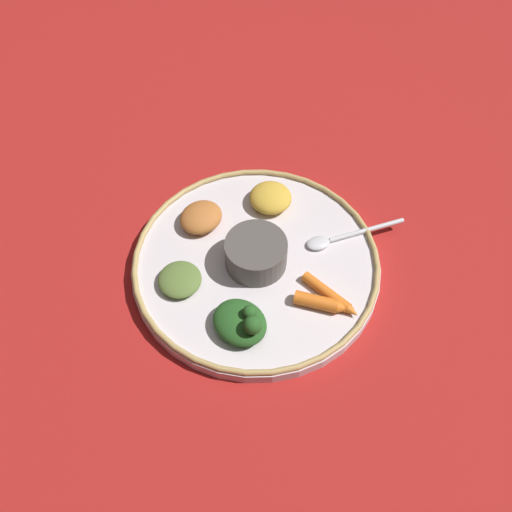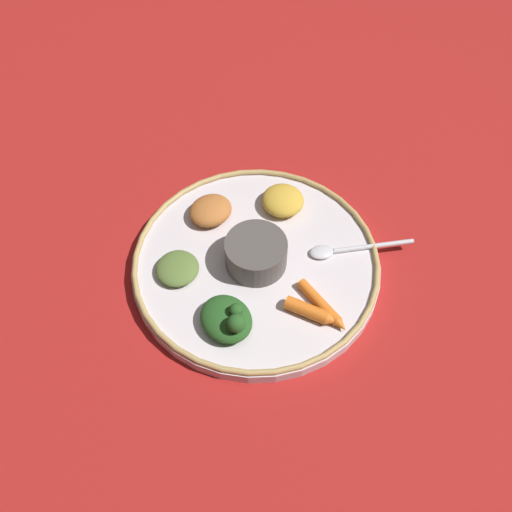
% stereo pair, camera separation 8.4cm
% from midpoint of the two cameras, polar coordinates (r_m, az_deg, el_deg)
% --- Properties ---
extents(ground_plane, '(2.40, 2.40, 0.00)m').
position_cam_midpoint_polar(ground_plane, '(0.87, 2.77, -1.42)').
color(ground_plane, maroon).
extents(platter, '(0.35, 0.35, 0.02)m').
position_cam_midpoint_polar(platter, '(0.86, 2.79, -1.11)').
color(platter, silver).
rests_on(platter, ground_plane).
extents(platter_rim, '(0.34, 0.34, 0.01)m').
position_cam_midpoint_polar(platter_rim, '(0.85, 2.82, -0.67)').
color(platter_rim, tan).
rests_on(platter_rim, platter).
extents(center_bowl, '(0.09, 0.09, 0.04)m').
position_cam_midpoint_polar(center_bowl, '(0.83, 2.88, 0.12)').
color(center_bowl, '#4C4742').
rests_on(center_bowl, platter).
extents(spoon, '(0.05, 0.15, 0.01)m').
position_cam_midpoint_polar(spoon, '(0.87, 10.94, 0.41)').
color(spoon, silver).
rests_on(spoon, platter).
extents(greens_pile, '(0.10, 0.10, 0.05)m').
position_cam_midpoint_polar(greens_pile, '(0.78, 0.40, -6.10)').
color(greens_pile, '#23511E').
rests_on(greens_pile, platter).
extents(carrot_near_spoon, '(0.04, 0.07, 0.02)m').
position_cam_midpoint_polar(carrot_near_spoon, '(0.81, 8.12, -5.38)').
color(carrot_near_spoon, orange).
rests_on(carrot_near_spoon, platter).
extents(carrot_outer, '(0.08, 0.07, 0.01)m').
position_cam_midpoint_polar(carrot_outer, '(0.82, 9.10, -4.74)').
color(carrot_outer, orange).
rests_on(carrot_outer, platter).
extents(mound_lentil_yellow, '(0.09, 0.09, 0.03)m').
position_cam_midpoint_polar(mound_lentil_yellow, '(0.90, 5.16, 4.99)').
color(mound_lentil_yellow, gold).
rests_on(mound_lentil_yellow, platter).
extents(mound_chickpea, '(0.08, 0.09, 0.03)m').
position_cam_midpoint_polar(mound_chickpea, '(0.89, -1.56, 4.06)').
color(mound_chickpea, '#B2662D').
rests_on(mound_chickpea, platter).
extents(mound_collards, '(0.06, 0.06, 0.02)m').
position_cam_midpoint_polar(mound_collards, '(0.84, -4.47, -1.35)').
color(mound_collards, '#567033').
rests_on(mound_collards, platter).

